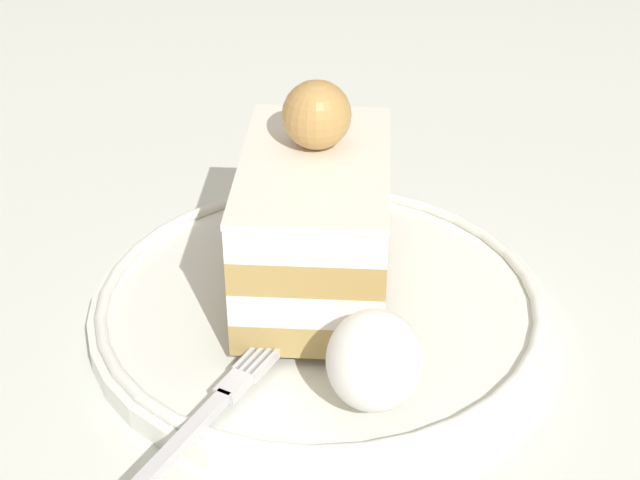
# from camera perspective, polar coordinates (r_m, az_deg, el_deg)

# --- Properties ---
(ground_plane) EXTENTS (2.40, 2.40, 0.00)m
(ground_plane) POSITION_cam_1_polar(r_m,az_deg,el_deg) (0.47, -1.22, -5.59)
(ground_plane) COLOR silver
(dessert_plate) EXTENTS (0.23, 0.23, 0.02)m
(dessert_plate) POSITION_cam_1_polar(r_m,az_deg,el_deg) (0.47, 0.00, -3.91)
(dessert_plate) COLOR white
(dessert_plate) RESTS_ON ground_plane
(cake_slice) EXTENTS (0.12, 0.07, 0.10)m
(cake_slice) POSITION_cam_1_polar(r_m,az_deg,el_deg) (0.46, -0.30, 1.34)
(cake_slice) COLOR tan
(cake_slice) RESTS_ON dessert_plate
(whipped_cream_dollop) EXTENTS (0.04, 0.04, 0.04)m
(whipped_cream_dollop) POSITION_cam_1_polar(r_m,az_deg,el_deg) (0.39, 3.26, -7.18)
(whipped_cream_dollop) COLOR white
(whipped_cream_dollop) RESTS_ON dessert_plate
(fork) EXTENTS (0.10, 0.06, 0.00)m
(fork) POSITION_cam_1_polar(r_m,az_deg,el_deg) (0.40, -6.19, -9.70)
(fork) COLOR silver
(fork) RESTS_ON dessert_plate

